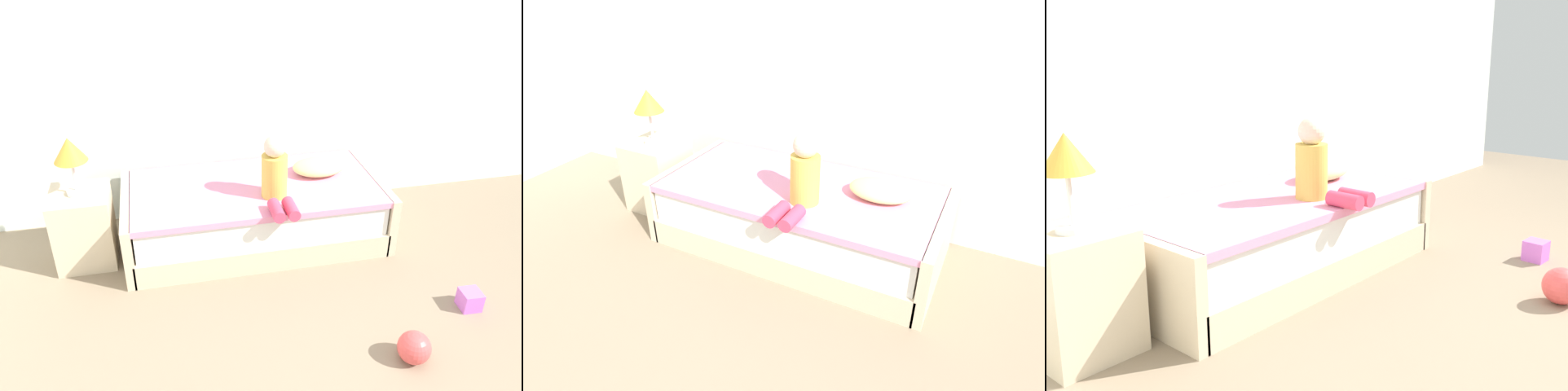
% 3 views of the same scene
% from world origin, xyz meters
% --- Properties ---
extents(wall_rear, '(7.20, 0.10, 2.90)m').
position_xyz_m(wall_rear, '(0.00, 2.60, 1.45)').
color(wall_rear, silver).
rests_on(wall_rear, ground).
extents(bed, '(2.11, 1.00, 0.50)m').
position_xyz_m(bed, '(-0.66, 2.00, 0.25)').
color(bed, beige).
rests_on(bed, ground).
extents(nightstand, '(0.44, 0.44, 0.60)m').
position_xyz_m(nightstand, '(-2.01, 1.98, 0.30)').
color(nightstand, beige).
rests_on(nightstand, ground).
extents(table_lamp, '(0.24, 0.24, 0.45)m').
position_xyz_m(table_lamp, '(-2.01, 1.98, 0.94)').
color(table_lamp, silver).
rests_on(table_lamp, nightstand).
extents(child_figure, '(0.20, 0.51, 0.50)m').
position_xyz_m(child_figure, '(-0.53, 1.77, 0.70)').
color(child_figure, gold).
rests_on(child_figure, bed).
extents(pillow, '(0.44, 0.30, 0.13)m').
position_xyz_m(pillow, '(-0.09, 2.10, 0.56)').
color(pillow, '#F2E58C').
rests_on(pillow, bed).
extents(toy_ball, '(0.21, 0.21, 0.21)m').
position_xyz_m(toy_ball, '(0.04, 0.46, 0.10)').
color(toy_ball, '#E54C4C').
rests_on(toy_ball, ground).
extents(toy_block, '(0.15, 0.15, 0.14)m').
position_xyz_m(toy_block, '(0.64, 0.82, 0.07)').
color(toy_block, '#CC66D8').
rests_on(toy_block, ground).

